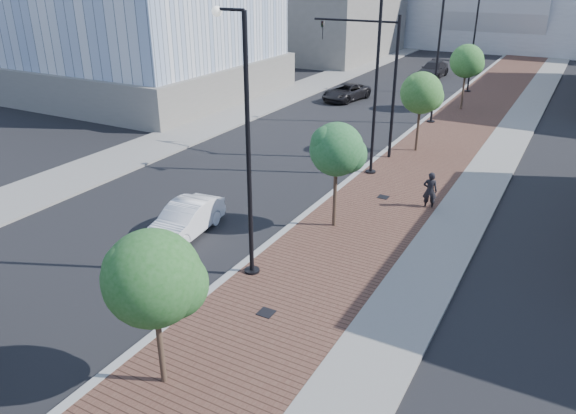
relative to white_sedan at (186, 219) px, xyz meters
The scene contains 21 objects.
sidewalk 29.44m from the white_sedan, 76.18° to the left, with size 7.00×140.00×0.12m, color #4C2D23.
concrete_strip 30.20m from the white_sedan, 71.20° to the left, with size 2.40×140.00×0.13m, color slate.
curb 28.81m from the white_sedan, 82.95° to the left, with size 0.30×140.00×0.14m, color gray.
west_sidewalk 30.12m from the white_sedan, 108.32° to the left, with size 4.00×140.00×0.12m, color slate.
white_sedan is the anchor object (origin of this frame).
dark_car_mid 26.87m from the white_sedan, 98.93° to the left, with size 2.25×4.88×1.36m, color black.
dark_car_far 40.45m from the white_sedan, 90.82° to the left, with size 2.14×5.26×1.53m, color black.
pedestrian 11.11m from the white_sedan, 42.88° to the left, with size 0.65×0.43×1.79m, color black.
streetlight_1 5.61m from the white_sedan, 19.39° to the right, with size 1.44×0.56×9.21m.
streetlight_2 12.09m from the white_sedan, 68.67° to the left, with size 1.72×0.56×9.28m.
streetlight_3 23.23m from the white_sedan, 79.90° to the left, with size 1.44×0.56×9.21m.
streetlight_4 35.07m from the white_sedan, 83.18° to the left, with size 1.72×0.56×9.28m.
traffic_mast 14.61m from the white_sedan, 76.61° to the left, with size 5.09×0.20×8.00m.
tree_0 9.39m from the white_sedan, 54.97° to the right, with size 2.51×2.48×4.54m.
tree_1 6.91m from the white_sedan, 34.87° to the left, with size 2.28×2.21×4.64m.
tree_2 16.70m from the white_sedan, 71.64° to the left, with size 2.47×2.44×4.81m.
tree_3 28.26m from the white_sedan, 79.37° to the left, with size 2.53×2.51×5.03m.
tower_podium 29.04m from the white_sedan, 134.83° to the left, with size 19.00×19.00×3.00m, color slate.
commercial_block_nw 51.48m from the white_sedan, 108.72° to the left, with size 14.00×20.00×10.00m, color #67635D.
utility_cover_1 6.87m from the white_sedan, 29.92° to the right, with size 0.50×0.50×0.02m, color black.
utility_cover_2 9.65m from the white_sedan, 51.96° to the left, with size 0.50×0.50×0.02m, color black.
Camera 1 is at (10.09, -4.55, 10.30)m, focal length 34.13 mm.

